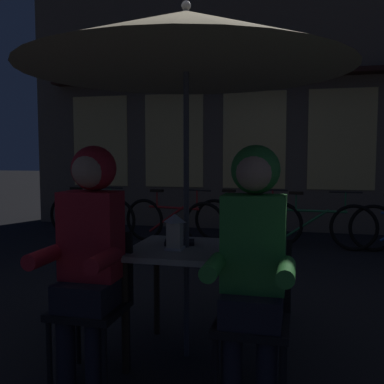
{
  "coord_description": "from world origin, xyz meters",
  "views": [
    {
      "loc": [
        0.71,
        -2.78,
        1.35
      ],
      "look_at": [
        0.0,
        0.16,
        1.09
      ],
      "focal_mm": 41.46,
      "sensor_mm": 36.0,
      "label": 1
    }
  ],
  "objects": [
    {
      "name": "ground_plane",
      "position": [
        0.0,
        0.0,
        0.0
      ],
      "size": [
        60.0,
        60.0,
        0.0
      ],
      "primitive_type": "plane",
      "color": "black"
    },
    {
      "name": "cafe_table",
      "position": [
        0.0,
        0.0,
        0.64
      ],
      "size": [
        0.72,
        0.72,
        0.74
      ],
      "color": "#B2AD9E",
      "rests_on": "ground_plane"
    },
    {
      "name": "patio_umbrella",
      "position": [
        0.0,
        0.0,
        2.06
      ],
      "size": [
        2.1,
        2.1,
        2.31
      ],
      "color": "#4C4C51",
      "rests_on": "ground_plane"
    },
    {
      "name": "lantern",
      "position": [
        -0.05,
        -0.09,
        0.86
      ],
      "size": [
        0.11,
        0.11,
        0.23
      ],
      "color": "white",
      "rests_on": "cafe_table"
    },
    {
      "name": "chair_left",
      "position": [
        -0.48,
        -0.37,
        0.49
      ],
      "size": [
        0.4,
        0.4,
        0.87
      ],
      "color": "black",
      "rests_on": "ground_plane"
    },
    {
      "name": "chair_right",
      "position": [
        0.48,
        -0.37,
        0.49
      ],
      "size": [
        0.4,
        0.4,
        0.87
      ],
      "color": "black",
      "rests_on": "ground_plane"
    },
    {
      "name": "person_left_hooded",
      "position": [
        -0.48,
        -0.43,
        0.85
      ],
      "size": [
        0.45,
        0.56,
        1.4
      ],
      "color": "black",
      "rests_on": "ground_plane"
    },
    {
      "name": "person_right_hooded",
      "position": [
        0.48,
        -0.43,
        0.85
      ],
      "size": [
        0.45,
        0.56,
        1.4
      ],
      "color": "black",
      "rests_on": "ground_plane"
    },
    {
      "name": "shopfront_building",
      "position": [
        0.66,
        5.4,
        3.09
      ],
      "size": [
        10.0,
        0.93,
        6.2
      ],
      "color": "#6B5B4C",
      "rests_on": "ground_plane"
    },
    {
      "name": "bicycle_nearest",
      "position": [
        -2.56,
        3.74,
        0.35
      ],
      "size": [
        1.66,
        0.36,
        0.84
      ],
      "color": "black",
      "rests_on": "ground_plane"
    },
    {
      "name": "bicycle_second",
      "position": [
        -1.13,
        3.61,
        0.35
      ],
      "size": [
        1.66,
        0.37,
        0.84
      ],
      "color": "black",
      "rests_on": "ground_plane"
    },
    {
      "name": "bicycle_third",
      "position": [
        -0.05,
        3.87,
        0.35
      ],
      "size": [
        1.67,
        0.28,
        0.84
      ],
      "color": "black",
      "rests_on": "ground_plane"
    },
    {
      "name": "bicycle_fourth",
      "position": [
        0.95,
        3.73,
        0.35
      ],
      "size": [
        1.68,
        0.17,
        0.84
      ],
      "color": "black",
      "rests_on": "ground_plane"
    },
    {
      "name": "book",
      "position": [
        -0.07,
        0.08,
        0.75
      ],
      "size": [
        0.23,
        0.18,
        0.02
      ],
      "primitive_type": "cube",
      "rotation": [
        0.0,
        0.0,
        0.24
      ],
      "color": "black",
      "rests_on": "cafe_table"
    }
  ]
}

